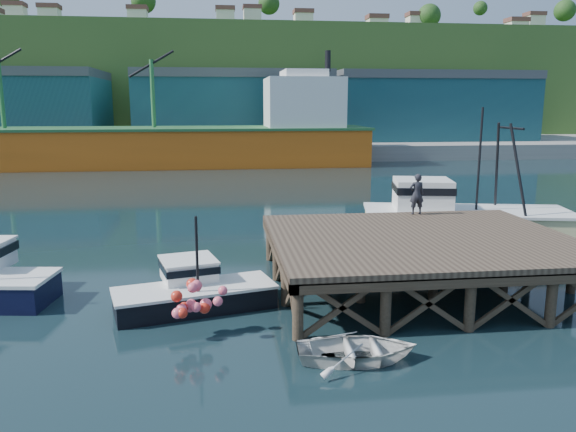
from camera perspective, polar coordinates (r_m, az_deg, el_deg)
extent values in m
plane|color=black|center=(22.63, -0.21, -7.66)|extent=(300.00, 300.00, 0.00)
cube|color=brown|center=(23.36, 13.32, -2.26)|extent=(12.00, 10.00, 0.25)
cube|color=#473828|center=(19.12, 18.35, -6.32)|extent=(12.00, 0.30, 0.35)
cylinder|color=#473828|center=(17.95, 1.00, -10.09)|extent=(0.36, 0.36, 2.60)
cylinder|color=#473828|center=(26.87, -1.85, -2.83)|extent=(0.36, 0.36, 2.60)
cylinder|color=#473828|center=(30.11, 20.31, -1.99)|extent=(0.36, 0.36, 2.60)
cube|color=gray|center=(91.50, -5.59, 7.24)|extent=(160.00, 40.00, 2.00)
cube|color=#1B555B|center=(86.29, -5.56, 10.65)|extent=(28.00, 16.00, 9.00)
cube|color=#1B555B|center=(92.21, 13.75, 10.43)|extent=(30.00, 16.00, 9.00)
cube|color=orange|center=(70.07, -14.98, 6.68)|extent=(55.00, 9.50, 4.40)
cube|color=#26592D|center=(69.94, -15.08, 8.56)|extent=(55.50, 10.00, 0.30)
cube|color=silver|center=(70.05, 1.55, 11.39)|extent=(9.00, 9.00, 6.00)
cube|color=silver|center=(70.14, 1.56, 14.09)|extent=(5.00, 7.00, 1.20)
cylinder|color=black|center=(70.76, 4.06, 15.42)|extent=(0.70, 0.70, 2.50)
cube|color=#2D511E|center=(121.33, -6.11, 12.93)|extent=(220.00, 50.00, 22.00)
cube|color=black|center=(20.92, -9.42, -8.29)|extent=(6.00, 3.43, 0.78)
cube|color=silver|center=(20.78, -9.46, -7.23)|extent=(6.12, 3.50, 0.10)
cube|color=silver|center=(21.62, -10.06, -5.48)|extent=(2.29, 2.29, 0.78)
cube|color=black|center=(21.57, -10.08, -5.03)|extent=(2.41, 2.41, 0.26)
cylinder|color=black|center=(19.86, -9.23, -3.96)|extent=(0.10, 0.10, 2.78)
sphere|color=#FF5D75|center=(18.45, -10.17, -9.16)|extent=(0.37, 0.37, 0.37)
sphere|color=#FF5D75|center=(18.52, -7.72, -8.42)|extent=(0.37, 0.37, 0.37)
sphere|color=red|center=(18.06, -8.86, -8.39)|extent=(0.37, 0.37, 0.37)
cube|color=#F2E79C|center=(31.46, 17.66, -1.15)|extent=(11.09, 5.70, 1.73)
cube|color=silver|center=(31.29, 17.76, 0.48)|extent=(11.31, 5.92, 0.14)
cube|color=silver|center=(30.22, 13.72, 1.91)|extent=(3.36, 3.21, 1.73)
cube|color=black|center=(30.16, 13.75, 2.63)|extent=(3.48, 3.33, 0.38)
cylinder|color=black|center=(31.15, 18.85, 5.11)|extent=(0.12, 0.12, 5.76)
imported|color=silver|center=(16.86, 7.05, -13.26)|extent=(3.66, 2.71, 0.73)
imported|color=black|center=(27.67, 12.94, 2.18)|extent=(0.72, 0.48, 1.97)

